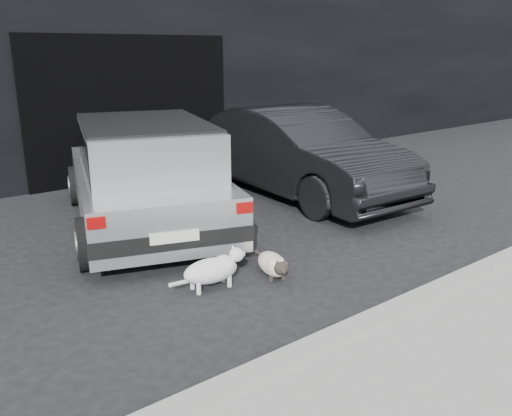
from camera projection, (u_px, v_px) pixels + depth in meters
ground at (211, 247)px, 6.72m from camera, size 80.00×80.00×0.00m
building_facade at (85, 41)px, 11.11m from camera, size 34.00×4.00×5.00m
garage_opening at (133, 108)px, 9.94m from camera, size 4.00×0.10×2.60m
curb at (442, 291)px, 5.35m from camera, size 18.00×0.25×0.12m
silver_hatchback at (145, 170)px, 7.28m from camera, size 2.95×4.32×1.46m
second_car at (298, 152)px, 8.91m from camera, size 1.76×4.43×1.43m
cat_siamese at (274, 265)px, 5.82m from camera, size 0.46×0.80×0.29m
cat_white at (214, 269)px, 5.54m from camera, size 0.88×0.37×0.41m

